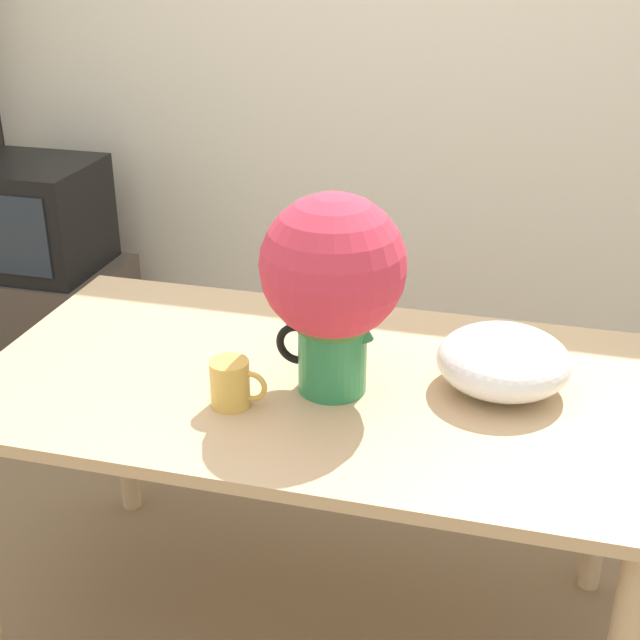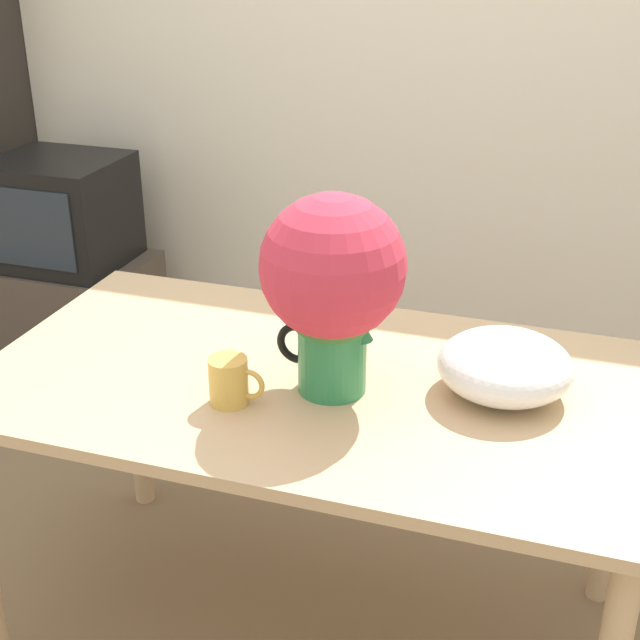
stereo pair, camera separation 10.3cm
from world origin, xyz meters
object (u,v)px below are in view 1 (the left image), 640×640
Objects in this scene: coffee_mug at (231,384)px; tv_set at (34,216)px; white_bowl at (504,361)px; flower_vase at (333,281)px.

tv_set is (-1.32, 1.33, -0.17)m from coffee_mug.
coffee_mug is 0.42× the size of white_bowl.
flower_vase reaches higher than coffee_mug.
coffee_mug is (-0.19, -0.13, -0.21)m from flower_vase.
flower_vase is 0.31m from coffee_mug.
flower_vase is at bearing -38.61° from tv_set.
flower_vase is 1.52× the size of white_bowl.
flower_vase is at bearing 33.56° from coffee_mug.
white_bowl reaches higher than tv_set.
coffee_mug is 1.88m from tv_set.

